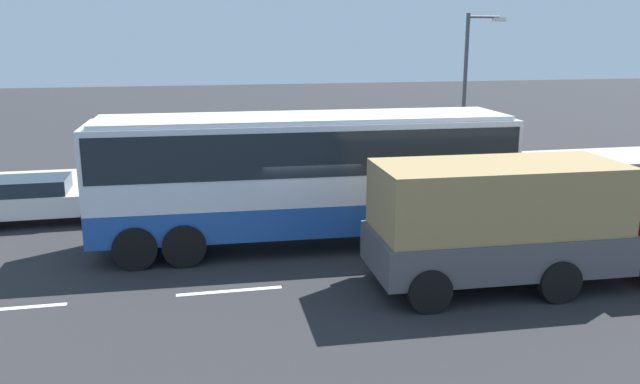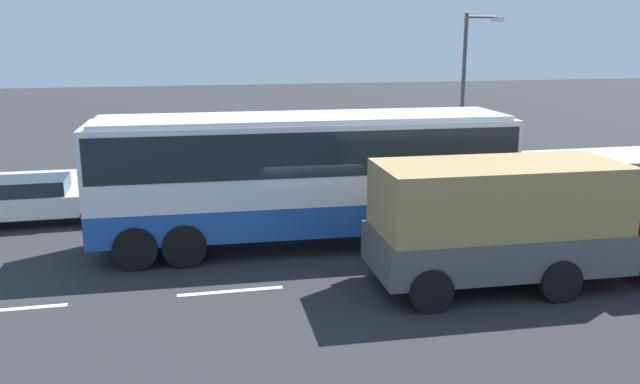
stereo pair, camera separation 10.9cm
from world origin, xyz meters
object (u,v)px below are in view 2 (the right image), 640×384
at_px(cargo_truck, 535,218).
at_px(pedestrian_near_curb, 391,149).
at_px(pedestrian_at_crossing, 290,150).
at_px(car_white_minivan, 39,199).
at_px(coach_bus, 305,166).
at_px(street_lamp, 467,81).

xyz_separation_m(cargo_truck, pedestrian_near_curb, (0.70, 12.60, -0.52)).
bearing_deg(pedestrian_near_curb, cargo_truck, -6.46).
relative_size(cargo_truck, pedestrian_at_crossing, 4.58).
bearing_deg(pedestrian_near_curb, car_white_minivan, -73.05).
height_order(pedestrian_near_curb, pedestrian_at_crossing, pedestrian_at_crossing).
height_order(car_white_minivan, pedestrian_near_curb, pedestrian_near_curb).
bearing_deg(pedestrian_at_crossing, coach_bus, -6.02).
bearing_deg(car_white_minivan, coach_bus, -27.76).
distance_m(car_white_minivan, pedestrian_near_curb, 13.86).
bearing_deg(car_white_minivan, street_lamp, 13.65).
bearing_deg(street_lamp, cargo_truck, -107.18).
distance_m(pedestrian_at_crossing, street_lamp, 7.80).
distance_m(cargo_truck, pedestrian_at_crossing, 12.82).
distance_m(coach_bus, pedestrian_near_curb, 10.27).
relative_size(coach_bus, street_lamp, 1.79).
bearing_deg(pedestrian_at_crossing, street_lamp, 88.27).
relative_size(coach_bus, pedestrian_near_curb, 7.30).
xyz_separation_m(car_white_minivan, pedestrian_near_curb, (13.00, 4.79, 0.28)).
xyz_separation_m(pedestrian_at_crossing, street_lamp, (7.33, -0.36, 2.65)).
xyz_separation_m(cargo_truck, car_white_minivan, (-12.30, 7.81, -0.80)).
distance_m(cargo_truck, street_lamp, 12.70).
bearing_deg(car_white_minivan, pedestrian_near_curb, 19.42).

